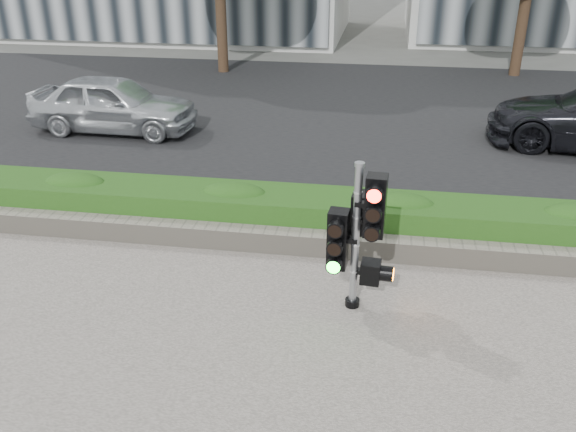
{
  "coord_description": "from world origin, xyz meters",
  "views": [
    {
      "loc": [
        1.13,
        -6.41,
        4.65
      ],
      "look_at": [
        0.01,
        0.6,
        1.26
      ],
      "focal_mm": 38.0,
      "sensor_mm": 36.0,
      "label": 1
    }
  ],
  "objects": [
    {
      "name": "hedge",
      "position": [
        0.0,
        2.55,
        0.37
      ],
      "size": [
        12.0,
        1.0,
        0.68
      ],
      "primitive_type": "cube",
      "color": "#3C7D26",
      "rests_on": "sidewalk"
    },
    {
      "name": "stone_wall",
      "position": [
        0.0,
        1.9,
        0.2
      ],
      "size": [
        12.0,
        0.32,
        0.34
      ],
      "primitive_type": "cube",
      "color": "gray",
      "rests_on": "sidewalk"
    },
    {
      "name": "road",
      "position": [
        0.0,
        10.0,
        0.01
      ],
      "size": [
        60.0,
        13.0,
        0.02
      ],
      "primitive_type": "cube",
      "color": "black",
      "rests_on": "ground"
    },
    {
      "name": "car_silver",
      "position": [
        -5.41,
        7.37,
        0.71
      ],
      "size": [
        4.1,
        1.75,
        1.38
      ],
      "primitive_type": "imported",
      "rotation": [
        0.0,
        0.0,
        1.54
      ],
      "color": "silver",
      "rests_on": "road"
    },
    {
      "name": "ground",
      "position": [
        0.0,
        0.0,
        0.0
      ],
      "size": [
        120.0,
        120.0,
        0.0
      ],
      "primitive_type": "plane",
      "color": "#51514C",
      "rests_on": "ground"
    },
    {
      "name": "traffic_signal",
      "position": [
        0.93,
        0.55,
        1.16
      ],
      "size": [
        0.72,
        0.54,
        2.05
      ],
      "rotation": [
        0.0,
        0.0,
        -0.08
      ],
      "color": "black",
      "rests_on": "sidewalk"
    },
    {
      "name": "curb",
      "position": [
        0.0,
        3.15,
        0.06
      ],
      "size": [
        60.0,
        0.25,
        0.12
      ],
      "primitive_type": "cube",
      "color": "gray",
      "rests_on": "ground"
    }
  ]
}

